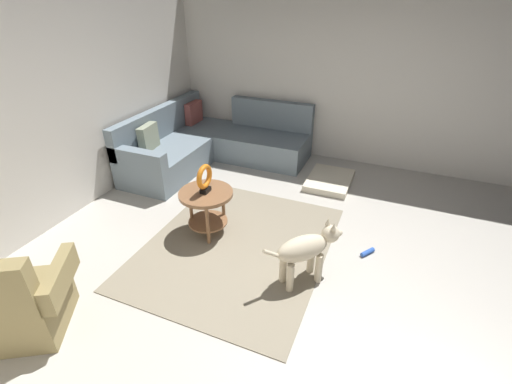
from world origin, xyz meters
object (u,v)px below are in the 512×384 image
object	(u,v)px
armchair	(17,303)
torus_sculpture	(205,178)
side_table	(206,201)
dog_toy_rope	(368,252)
dog_toy_ball	(330,234)
dog	(306,249)
sectional_couch	(211,145)
dog_bed_mat	(329,180)

from	to	relation	value
armchair	torus_sculpture	world-z (taller)	armchair
side_table	dog_toy_rope	distance (m)	1.83
armchair	dog_toy_ball	xyz separation A→B (m)	(2.23, -2.03, -0.27)
dog	dog_toy_rope	size ratio (longest dim) A/B	3.79
dog_toy_ball	sectional_couch	bearing A→B (deg)	59.90
sectional_couch	dog_bed_mat	world-z (taller)	sectional_couch
sectional_couch	side_table	world-z (taller)	sectional_couch
side_table	dog_toy_ball	world-z (taller)	side_table
side_table	dog	bearing A→B (deg)	-104.89
dog_bed_mat	dog_toy_rope	world-z (taller)	dog_bed_mat
torus_sculpture	dog_bed_mat	size ratio (longest dim) A/B	0.41
dog	torus_sculpture	bearing A→B (deg)	-152.10
side_table	dog_toy_ball	distance (m)	1.44
sectional_couch	dog	world-z (taller)	sectional_couch
dog_bed_mat	torus_sculpture	bearing A→B (deg)	149.00
torus_sculpture	armchair	bearing A→B (deg)	158.71
sectional_couch	armchair	size ratio (longest dim) A/B	2.26
torus_sculpture	dog_toy_ball	world-z (taller)	torus_sculpture
side_table	dog_toy_rope	world-z (taller)	side_table
torus_sculpture	dog	world-z (taller)	torus_sculpture
dog_bed_mat	dog_toy_ball	distance (m)	1.32
dog_toy_rope	armchair	bearing A→B (deg)	130.39
sectional_couch	side_table	size ratio (longest dim) A/B	3.75
dog_toy_rope	torus_sculpture	bearing A→B (deg)	99.77
side_table	dog_bed_mat	xyz separation A→B (m)	(1.72, -1.04, -0.37)
sectional_couch	dog_toy_ball	size ratio (longest dim) A/B	21.93
dog	armchair	bearing A→B (deg)	-100.21
torus_sculpture	dog_toy_ball	xyz separation A→B (m)	(0.44, -1.33, -0.66)
torus_sculpture	dog_toy_ball	size ratio (longest dim) A/B	3.18
side_table	dog_toy_ball	bearing A→B (deg)	-71.82
sectional_couch	torus_sculpture	bearing A→B (deg)	-152.39
armchair	dog_bed_mat	bearing A→B (deg)	32.89
side_table	torus_sculpture	xyz separation A→B (m)	(0.00, -0.00, 0.29)
side_table	sectional_couch	bearing A→B (deg)	27.61
side_table	dog	distance (m)	1.29
dog	sectional_couch	bearing A→B (deg)	178.98
armchair	dog	bearing A→B (deg)	6.14
armchair	dog	size ratio (longest dim) A/B	1.51
armchair	dog_toy_rope	bearing A→B (deg)	9.53
armchair	torus_sculpture	bearing A→B (deg)	37.85
torus_sculpture	dog	size ratio (longest dim) A/B	0.50
dog_bed_mat	dog	distance (m)	2.09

